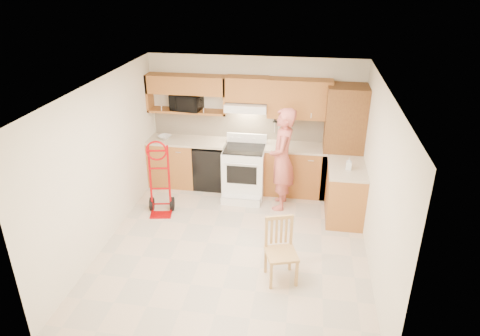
% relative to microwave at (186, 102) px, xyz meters
% --- Properties ---
extents(floor, '(4.00, 4.50, 0.02)m').
position_rel_microwave_xyz_m(floor, '(1.27, -2.08, -1.65)').
color(floor, beige).
rests_on(floor, ground).
extents(ceiling, '(4.00, 4.50, 0.02)m').
position_rel_microwave_xyz_m(ceiling, '(1.27, -2.08, 0.87)').
color(ceiling, white).
rests_on(ceiling, ground).
extents(wall_back, '(4.00, 0.02, 2.50)m').
position_rel_microwave_xyz_m(wall_back, '(1.27, 0.17, -0.39)').
color(wall_back, '#EFE6CA').
rests_on(wall_back, ground).
extents(wall_front, '(4.00, 0.02, 2.50)m').
position_rel_microwave_xyz_m(wall_front, '(1.27, -4.34, -0.39)').
color(wall_front, '#EFE6CA').
rests_on(wall_front, ground).
extents(wall_left, '(0.02, 4.50, 2.50)m').
position_rel_microwave_xyz_m(wall_left, '(-0.74, -2.08, -0.39)').
color(wall_left, '#EFE6CA').
rests_on(wall_left, ground).
extents(wall_right, '(0.02, 4.50, 2.50)m').
position_rel_microwave_xyz_m(wall_right, '(3.28, -2.08, -0.39)').
color(wall_right, '#EFE6CA').
rests_on(wall_right, ground).
extents(backsplash, '(3.92, 0.03, 0.55)m').
position_rel_microwave_xyz_m(backsplash, '(1.27, 0.15, -0.44)').
color(backsplash, beige).
rests_on(backsplash, wall_back).
extents(lower_cab_left, '(0.90, 0.60, 0.90)m').
position_rel_microwave_xyz_m(lower_cab_left, '(-0.28, -0.14, -1.19)').
color(lower_cab_left, '#A95E28').
rests_on(lower_cab_left, ground).
extents(dishwasher, '(0.60, 0.60, 0.85)m').
position_rel_microwave_xyz_m(dishwasher, '(0.47, -0.14, -1.22)').
color(dishwasher, black).
rests_on(dishwasher, ground).
extents(lower_cab_right, '(1.14, 0.60, 0.90)m').
position_rel_microwave_xyz_m(lower_cab_right, '(2.10, -0.14, -1.19)').
color(lower_cab_right, '#A95E28').
rests_on(lower_cab_right, ground).
extents(countertop_left, '(1.50, 0.63, 0.04)m').
position_rel_microwave_xyz_m(countertop_left, '(0.02, -0.13, -0.72)').
color(countertop_left, beige).
rests_on(countertop_left, lower_cab_left).
extents(countertop_right, '(1.14, 0.63, 0.04)m').
position_rel_microwave_xyz_m(countertop_right, '(2.10, -0.13, -0.72)').
color(countertop_right, beige).
rests_on(countertop_right, lower_cab_right).
extents(cab_return_right, '(0.60, 1.00, 0.90)m').
position_rel_microwave_xyz_m(cab_return_right, '(2.97, -0.94, -1.19)').
color(cab_return_right, '#A95E28').
rests_on(cab_return_right, ground).
extents(countertop_return, '(0.63, 1.00, 0.04)m').
position_rel_microwave_xyz_m(countertop_return, '(2.97, -0.94, -0.72)').
color(countertop_return, beige).
rests_on(countertop_return, cab_return_right).
extents(pantry_tall, '(0.70, 0.60, 2.10)m').
position_rel_microwave_xyz_m(pantry_tall, '(2.92, -0.14, -0.59)').
color(pantry_tall, brown).
rests_on(pantry_tall, ground).
extents(upper_cab_left, '(1.50, 0.33, 0.34)m').
position_rel_microwave_xyz_m(upper_cab_left, '(0.02, 0.00, 0.34)').
color(upper_cab_left, '#A95E28').
rests_on(upper_cab_left, wall_back).
extents(upper_shelf_mw, '(1.50, 0.33, 0.04)m').
position_rel_microwave_xyz_m(upper_shelf_mw, '(0.02, 0.00, -0.17)').
color(upper_shelf_mw, '#A95E28').
rests_on(upper_shelf_mw, wall_back).
extents(upper_cab_center, '(0.76, 0.33, 0.44)m').
position_rel_microwave_xyz_m(upper_cab_center, '(1.15, 0.00, 0.30)').
color(upper_cab_center, '#A95E28').
rests_on(upper_cab_center, wall_back).
extents(upper_cab_right, '(1.14, 0.33, 0.70)m').
position_rel_microwave_xyz_m(upper_cab_right, '(2.10, 0.00, 0.16)').
color(upper_cab_right, '#A95E28').
rests_on(upper_cab_right, wall_back).
extents(range_hood, '(0.76, 0.46, 0.14)m').
position_rel_microwave_xyz_m(range_hood, '(1.15, -0.06, -0.01)').
color(range_hood, white).
rests_on(range_hood, wall_back).
extents(knife_strip, '(0.40, 0.05, 0.29)m').
position_rel_microwave_xyz_m(knife_strip, '(1.82, 0.12, -0.40)').
color(knife_strip, black).
rests_on(knife_strip, backsplash).
extents(microwave, '(0.60, 0.45, 0.31)m').
position_rel_microwave_xyz_m(microwave, '(0.00, 0.00, 0.00)').
color(microwave, black).
rests_on(microwave, upper_shelf_mw).
extents(range, '(0.75, 0.99, 1.11)m').
position_rel_microwave_xyz_m(range, '(1.16, -0.44, -1.09)').
color(range, white).
rests_on(range, ground).
extents(person, '(0.44, 0.67, 1.84)m').
position_rel_microwave_xyz_m(person, '(1.87, -0.74, -0.73)').
color(person, '#BF5A51').
rests_on(person, ground).
extents(hand_truck, '(0.55, 0.52, 1.22)m').
position_rel_microwave_xyz_m(hand_truck, '(-0.17, -1.31, -1.03)').
color(hand_truck, '#9E0407').
rests_on(hand_truck, ground).
extents(dining_chair, '(0.52, 0.55, 0.91)m').
position_rel_microwave_xyz_m(dining_chair, '(2.02, -2.77, -1.19)').
color(dining_chair, tan).
rests_on(dining_chair, ground).
extents(soap_bottle, '(0.10, 0.10, 0.20)m').
position_rel_microwave_xyz_m(soap_bottle, '(2.97, -1.01, -0.60)').
color(soap_bottle, white).
rests_on(soap_bottle, countertop_return).
extents(bowl, '(0.32, 0.32, 0.06)m').
position_rel_microwave_xyz_m(bowl, '(-0.43, -0.14, -0.68)').
color(bowl, white).
rests_on(bowl, countertop_left).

